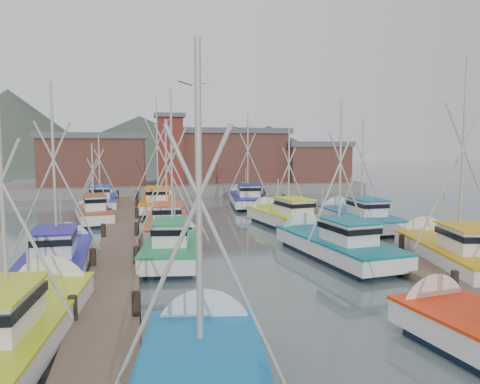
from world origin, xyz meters
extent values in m
plane|color=#4F5E5D|center=(0.00, 0.00, 0.00)|extent=(260.00, 260.00, 0.00)
cube|color=brown|center=(-7.00, 4.00, 0.20)|extent=(2.20, 46.00, 0.40)
cylinder|color=black|center=(-8.00, -9.00, 0.45)|extent=(0.30, 0.30, 1.50)
cylinder|color=black|center=(-8.00, -2.00, 0.45)|extent=(0.30, 0.30, 1.50)
cylinder|color=black|center=(-8.00, 5.00, 0.45)|extent=(0.30, 0.30, 1.50)
cylinder|color=black|center=(-8.00, 12.00, 0.45)|extent=(0.30, 0.30, 1.50)
cylinder|color=black|center=(-8.00, 19.00, 0.45)|extent=(0.30, 0.30, 1.50)
cylinder|color=black|center=(-8.00, 26.00, 0.45)|extent=(0.30, 0.30, 1.50)
cylinder|color=black|center=(-6.00, -9.00, 0.45)|extent=(0.30, 0.30, 1.50)
cylinder|color=black|center=(-6.00, -2.00, 0.45)|extent=(0.30, 0.30, 1.50)
cylinder|color=black|center=(-6.00, 5.00, 0.45)|extent=(0.30, 0.30, 1.50)
cylinder|color=black|center=(-6.00, 12.00, 0.45)|extent=(0.30, 0.30, 1.50)
cylinder|color=black|center=(-6.00, 19.00, 0.45)|extent=(0.30, 0.30, 1.50)
cylinder|color=black|center=(-6.00, 26.00, 0.45)|extent=(0.30, 0.30, 1.50)
cube|color=brown|center=(7.00, 4.00, 0.20)|extent=(2.20, 46.00, 0.40)
cylinder|color=black|center=(6.00, -9.00, 0.45)|extent=(0.30, 0.30, 1.50)
cylinder|color=black|center=(6.00, -2.00, 0.45)|extent=(0.30, 0.30, 1.50)
cylinder|color=black|center=(6.00, 5.00, 0.45)|extent=(0.30, 0.30, 1.50)
cylinder|color=black|center=(6.00, 12.00, 0.45)|extent=(0.30, 0.30, 1.50)
cylinder|color=black|center=(6.00, 19.00, 0.45)|extent=(0.30, 0.30, 1.50)
cylinder|color=black|center=(6.00, 26.00, 0.45)|extent=(0.30, 0.30, 1.50)
cylinder|color=black|center=(8.00, -2.00, 0.45)|extent=(0.30, 0.30, 1.50)
cylinder|color=black|center=(8.00, 5.00, 0.45)|extent=(0.30, 0.30, 1.50)
cylinder|color=black|center=(8.00, 12.00, 0.45)|extent=(0.30, 0.30, 1.50)
cylinder|color=black|center=(8.00, 19.00, 0.45)|extent=(0.30, 0.30, 1.50)
cylinder|color=black|center=(8.00, 26.00, 0.45)|extent=(0.30, 0.30, 1.50)
cube|color=gray|center=(0.00, 37.00, 0.60)|extent=(44.00, 16.00, 1.20)
cube|color=brown|center=(-11.00, 35.00, 3.95)|extent=(12.00, 8.00, 5.50)
cube|color=slate|center=(-11.00, 35.00, 7.05)|extent=(12.72, 8.48, 0.70)
cube|color=brown|center=(6.00, 37.00, 4.30)|extent=(14.00, 9.00, 6.20)
cube|color=slate|center=(6.00, 37.00, 7.75)|extent=(14.84, 9.54, 0.70)
cube|color=brown|center=(17.00, 34.00, 3.45)|extent=(8.00, 6.00, 4.50)
cube|color=slate|center=(17.00, 34.00, 6.05)|extent=(8.48, 6.36, 0.70)
cube|color=maroon|center=(-2.00, 33.00, 5.20)|extent=(3.00, 3.00, 8.00)
cube|color=slate|center=(-2.00, 33.00, 9.45)|extent=(3.60, 3.60, 0.50)
cone|color=#435042|center=(-40.00, 115.00, 0.00)|extent=(110.00, 110.00, 42.00)
cone|color=#435042|center=(-5.00, 130.00, 0.00)|extent=(140.00, 140.00, 30.00)
cone|color=#435042|center=(35.00, 120.00, 0.00)|extent=(90.00, 90.00, 24.00)
cone|color=white|center=(-4.00, -10.99, 0.55)|extent=(2.95, 1.52, 2.82)
cube|color=black|center=(-4.87, -16.51, 1.88)|extent=(2.37, 3.24, 0.28)
cube|color=#0D73B4|center=(-4.87, -16.51, 2.24)|extent=(2.52, 3.43, 0.07)
cylinder|color=#B5AFA6|center=(-4.73, -15.62, 4.55)|extent=(0.14, 0.14, 6.91)
cylinder|color=#B5AFA6|center=(-5.29, -15.53, 3.74)|extent=(2.46, 0.48, 5.40)
cylinder|color=#B5AFA6|center=(-4.16, -15.71, 3.74)|extent=(2.46, 0.48, 5.40)
cylinder|color=#B5AFA6|center=(-4.45, -13.84, 2.30)|extent=(0.08, 0.08, 2.51)
cone|color=white|center=(3.42, -10.76, 0.55)|extent=(2.77, 1.47, 2.63)
cube|color=black|center=(-9.53, -10.22, 0.05)|extent=(3.35, 8.09, 0.70)
cube|color=white|center=(-9.53, -10.22, 0.70)|extent=(3.81, 9.19, 0.80)
cube|color=#CDE11F|center=(-9.53, -10.22, 1.08)|extent=(3.91, 9.29, 0.10)
cone|color=white|center=(-9.07, -5.77, 0.55)|extent=(2.89, 1.38, 2.79)
cylinder|color=#B5AFA6|center=(-9.55, -10.40, 4.41)|extent=(0.15, 0.15, 6.63)
cylinder|color=#B5AFA6|center=(-8.94, -10.46, 3.63)|extent=(2.38, 0.35, 5.19)
cylinder|color=#B5AFA6|center=(-9.37, -8.62, 2.30)|extent=(0.09, 0.09, 2.68)
cube|color=black|center=(-4.14, -0.26, 0.05)|extent=(3.34, 7.32, 0.70)
cube|color=white|center=(-4.14, -0.26, 0.70)|extent=(3.80, 8.31, 0.80)
cube|color=#1C9250|center=(-4.14, -0.26, 1.08)|extent=(3.89, 8.40, 0.10)
cone|color=white|center=(-3.53, 3.70, 0.55)|extent=(2.64, 1.47, 2.50)
cube|color=white|center=(-4.29, -1.21, 1.65)|extent=(1.96, 2.62, 1.10)
cube|color=black|center=(-4.29, -1.21, 1.88)|extent=(2.10, 2.87, 0.28)
cube|color=#1C9250|center=(-4.29, -1.21, 2.24)|extent=(2.23, 3.05, 0.07)
cylinder|color=#B5AFA6|center=(-4.17, -0.42, 4.96)|extent=(0.13, 0.13, 7.72)
cylinder|color=#B5AFA6|center=(-4.68, -0.34, 4.05)|extent=(2.73, 0.50, 6.03)
cylinder|color=#B5AFA6|center=(-3.66, -0.50, 4.05)|extent=(2.73, 0.50, 6.03)
cylinder|color=#B5AFA6|center=(-3.92, 1.16, 2.30)|extent=(0.07, 0.07, 2.24)
cube|color=black|center=(4.34, -1.77, 0.05)|extent=(3.57, 8.16, 0.70)
cube|color=white|center=(4.34, -1.77, 0.70)|extent=(4.06, 9.27, 0.80)
cube|color=#0B6D7B|center=(4.34, -1.77, 1.08)|extent=(4.15, 9.37, 0.10)
cone|color=white|center=(3.76, 2.67, 0.55)|extent=(2.92, 1.45, 2.80)
cube|color=white|center=(4.48, -2.84, 1.65)|extent=(2.14, 2.90, 1.10)
cube|color=black|center=(4.48, -2.84, 1.88)|extent=(2.29, 3.18, 0.28)
cube|color=#0B6D7B|center=(4.48, -2.84, 2.24)|extent=(2.43, 3.38, 0.07)
cylinder|color=#B5AFA6|center=(4.36, -1.95, 4.66)|extent=(0.14, 0.14, 7.12)
cylinder|color=#B5AFA6|center=(3.79, -2.02, 3.82)|extent=(2.54, 0.42, 5.57)
cylinder|color=#B5AFA6|center=(4.93, -1.88, 3.82)|extent=(2.54, 0.42, 5.57)
cylinder|color=#B5AFA6|center=(4.13, -0.17, 2.30)|extent=(0.08, 0.08, 2.50)
cube|color=black|center=(-9.63, -1.45, 0.05)|extent=(2.62, 7.39, 0.70)
cube|color=white|center=(-9.63, -1.45, 0.70)|extent=(2.98, 8.40, 0.80)
cube|color=#1D1B93|center=(-9.63, -1.45, 1.08)|extent=(3.07, 8.48, 0.10)
cone|color=white|center=(-9.77, 2.71, 0.55)|extent=(2.63, 1.19, 2.59)
cube|color=white|center=(-9.60, -2.44, 1.65)|extent=(1.76, 2.55, 1.10)
cube|color=black|center=(-9.60, -2.44, 1.88)|extent=(1.88, 2.80, 0.28)
cube|color=#1D1B93|center=(-9.60, -2.44, 2.24)|extent=(1.99, 2.97, 0.07)
cylinder|color=#B5AFA6|center=(-9.62, -1.61, 4.99)|extent=(0.13, 0.13, 7.78)
cylinder|color=#B5AFA6|center=(-10.19, -1.63, 4.07)|extent=(2.78, 0.19, 6.08)
cylinder|color=#B5AFA6|center=(-9.05, -1.59, 4.07)|extent=(2.78, 0.19, 6.08)
cylinder|color=#B5AFA6|center=(-9.68, 0.05, 2.30)|extent=(0.08, 0.08, 2.49)
cube|color=black|center=(9.35, -4.68, 0.05)|extent=(4.03, 8.19, 0.70)
cube|color=white|center=(9.35, -4.68, 0.70)|extent=(4.58, 9.30, 0.80)
cube|color=#E5A30E|center=(9.35, -4.68, 1.08)|extent=(4.68, 9.41, 0.10)
cone|color=white|center=(10.20, -0.31, 0.55)|extent=(2.97, 1.62, 2.82)
cube|color=white|center=(9.14, -5.73, 1.65)|extent=(2.29, 2.97, 1.10)
cube|color=black|center=(9.14, -5.73, 1.88)|extent=(2.46, 3.25, 0.28)
cube|color=#E5A30E|center=(9.14, -5.73, 2.24)|extent=(2.61, 3.45, 0.07)
cylinder|color=#B5AFA6|center=(9.31, -4.86, 5.60)|extent=(0.15, 0.15, 9.00)
cylinder|color=#B5AFA6|center=(8.73, -4.74, 4.54)|extent=(3.16, 0.71, 7.03)
cylinder|color=#B5AFA6|center=(9.90, -4.97, 4.54)|extent=(3.16, 0.71, 7.03)
cylinder|color=#B5AFA6|center=(9.65, -3.11, 2.30)|extent=(0.09, 0.09, 2.61)
cube|color=black|center=(-4.03, 6.68, 0.05)|extent=(2.80, 7.52, 0.70)
cube|color=white|center=(-4.03, 6.68, 0.70)|extent=(3.19, 8.54, 0.80)
cube|color=#E44F29|center=(-4.03, 6.68, 1.08)|extent=(3.27, 8.63, 0.10)
cone|color=white|center=(-3.81, 10.87, 0.55)|extent=(2.68, 1.24, 2.63)
cube|color=white|center=(-4.09, 5.67, 1.65)|extent=(1.83, 2.61, 1.10)
cube|color=black|center=(-4.09, 5.67, 1.88)|extent=(1.95, 2.87, 0.28)
cube|color=#E44F29|center=(-4.09, 5.67, 2.24)|extent=(2.07, 3.04, 0.07)
cylinder|color=#B5AFA6|center=(-4.04, 6.51, 4.39)|extent=(0.12, 0.12, 6.58)
cylinder|color=#B5AFA6|center=(-4.58, 6.54, 3.62)|extent=(2.35, 0.22, 5.14)
cylinder|color=#B5AFA6|center=(-3.51, 6.48, 3.62)|extent=(2.35, 0.22, 5.14)
cylinder|color=#B5AFA6|center=(-3.95, 8.19, 2.30)|extent=(0.07, 0.07, 2.35)
cube|color=black|center=(4.69, 7.69, 0.05)|extent=(3.65, 7.79, 0.70)
cube|color=white|center=(4.69, 7.69, 0.70)|extent=(4.15, 8.85, 0.80)
cube|color=#D9EB0F|center=(4.69, 7.69, 1.08)|extent=(4.25, 8.95, 0.10)
cone|color=white|center=(3.98, 11.88, 0.55)|extent=(2.81, 1.53, 2.66)
cube|color=white|center=(4.86, 6.68, 1.65)|extent=(2.12, 2.80, 1.10)
cube|color=black|center=(4.86, 6.68, 1.88)|extent=(2.27, 3.07, 0.28)
cube|color=#D9EB0F|center=(4.86, 6.68, 2.24)|extent=(2.41, 3.26, 0.07)
cylinder|color=#B5AFA6|center=(4.72, 7.52, 4.14)|extent=(0.14, 0.14, 6.09)
cylinder|color=#B5AFA6|center=(4.18, 7.43, 3.43)|extent=(2.17, 0.45, 4.76)
cylinder|color=#B5AFA6|center=(5.25, 7.61, 3.43)|extent=(2.17, 0.45, 4.76)
cylinder|color=#B5AFA6|center=(4.43, 9.20, 2.30)|extent=(0.08, 0.08, 2.37)
cube|color=black|center=(-9.28, 13.11, 0.05)|extent=(3.09, 6.51, 0.70)
cube|color=white|center=(-9.28, 13.11, 0.70)|extent=(3.51, 7.39, 0.80)
cube|color=brown|center=(-9.28, 13.11, 1.08)|extent=(3.59, 7.48, 0.10)
cone|color=white|center=(-9.90, 16.61, 0.55)|extent=(2.37, 1.47, 2.22)
cube|color=white|center=(-9.14, 12.27, 1.65)|extent=(1.78, 2.35, 1.10)
cube|color=black|center=(-9.14, 12.27, 1.88)|extent=(1.91, 2.57, 0.28)
cube|color=brown|center=(-9.14, 12.27, 2.24)|extent=(2.02, 2.73, 0.07)
cylinder|color=#B5AFA6|center=(-9.26, 12.97, 3.62)|extent=(0.12, 0.12, 5.03)
cylinder|color=#B5AFA6|center=(-9.74, 12.88, 3.03)|extent=(1.80, 0.39, 3.94)
cylinder|color=#B5AFA6|center=(-8.78, 13.05, 3.03)|extent=(1.80, 0.39, 3.94)
cylinder|color=#B5AFA6|center=(-9.51, 14.37, 2.30)|extent=(0.07, 0.07, 2.13)
cube|color=black|center=(9.79, 6.46, 0.05)|extent=(2.60, 7.61, 0.70)
cube|color=white|center=(9.79, 6.46, 0.70)|extent=(2.96, 8.65, 0.80)
cube|color=#0C6189|center=(9.79, 6.46, 1.08)|extent=(3.04, 8.73, 0.10)
cone|color=white|center=(9.73, 10.77, 0.55)|extent=(2.74, 1.14, 2.72)
cube|color=white|center=(9.81, 5.43, 1.65)|extent=(1.79, 2.61, 1.10)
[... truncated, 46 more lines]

